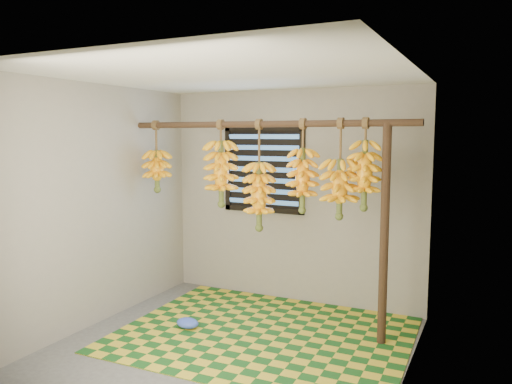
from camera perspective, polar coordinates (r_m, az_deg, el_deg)
The scene contains 16 objects.
floor at distance 4.67m, azimuth -3.08°, elevation -17.46°, with size 3.00×3.00×0.01m, color #4E4E4E.
ceiling at distance 4.30m, azimuth -3.28°, elevation 13.33°, with size 3.00×3.00×0.01m, color silver.
wall_back at distance 5.68m, azimuth 4.21°, elevation -0.52°, with size 3.00×0.01×2.40m, color gray.
wall_left at distance 5.22m, azimuth -17.80°, elevation -1.44°, with size 0.01×3.00×2.40m, color gray.
wall_right at distance 3.84m, azimuth 16.93°, elevation -4.18°, with size 0.01×3.00×2.40m, color gray.
window at distance 5.76m, azimuth 0.88°, elevation 2.60°, with size 1.00×0.04×1.00m.
hanging_pole at distance 4.90m, azimuth 0.77°, elevation 7.76°, with size 0.06×0.06×3.00m, color #3E291A.
support_post at distance 4.61m, azimuth 14.45°, elevation -4.88°, with size 0.08×0.08×2.00m, color #3E291A.
woven_mat at distance 4.95m, azimuth 0.87°, elevation -15.92°, with size 2.67×2.13×0.01m, color #164D19.
plastic_bag at distance 5.10m, azimuth -7.83°, elevation -14.61°, with size 0.24×0.17×0.10m, color blue.
banana_bunch_a at distance 5.57m, azimuth -11.25°, elevation 2.42°, with size 0.30×0.30×0.77m.
banana_bunch_b at distance 5.13m, azimuth -4.01°, elevation 2.12°, with size 0.34×0.34×0.89m.
banana_bunch_c at distance 4.95m, azimuth 0.36°, elevation -0.46°, with size 0.30×0.30×1.10m.
banana_bunch_d at distance 4.75m, azimuth 5.34°, elevation 1.35°, with size 0.30×0.30×0.89m.
banana_bunch_e at distance 4.64m, azimuth 9.54°, elevation 0.38°, with size 0.36×0.36×0.92m.
banana_bunch_f at distance 4.57m, azimuth 12.30°, elevation 1.91°, with size 0.28×0.28×0.83m.
Camera 1 is at (2.07, -3.73, 1.90)m, focal length 35.00 mm.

